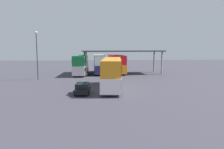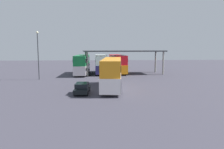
{
  "view_description": "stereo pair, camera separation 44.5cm",
  "coord_description": "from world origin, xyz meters",
  "views": [
    {
      "loc": [
        -1.27,
        -26.8,
        5.72
      ],
      "look_at": [
        1.11,
        2.45,
        2.0
      ],
      "focal_mm": 34.1,
      "sensor_mm": 36.0,
      "label": 1
    },
    {
      "loc": [
        -0.82,
        -26.83,
        5.72
      ],
      "look_at": [
        1.11,
        2.45,
        2.0
      ],
      "focal_mm": 34.1,
      "sensor_mm": 36.0,
      "label": 2
    }
  ],
  "objects": [
    {
      "name": "ground_plane",
      "position": [
        0.0,
        0.0,
        0.0
      ],
      "size": [
        140.0,
        140.0,
        0.0
      ],
      "primitive_type": "plane",
      "color": "#3B3944"
    },
    {
      "name": "double_decker_main",
      "position": [
        1.11,
        2.46,
        2.3
      ],
      "size": [
        3.69,
        11.48,
        4.19
      ],
      "rotation": [
        0.0,
        0.0,
        1.46
      ],
      "color": "white",
      "rests_on": "ground_plane"
    },
    {
      "name": "parked_hatchback",
      "position": [
        -2.82,
        -0.45,
        0.67
      ],
      "size": [
        1.91,
        4.13,
        1.35
      ],
      "rotation": [
        0.0,
        0.0,
        1.51
      ],
      "color": "black",
      "rests_on": "ground_plane"
    },
    {
      "name": "double_decker_near_canopy",
      "position": [
        -4.2,
        18.69,
        2.26
      ],
      "size": [
        2.87,
        10.31,
        4.12
      ],
      "rotation": [
        0.0,
        0.0,
        1.53
      ],
      "color": "silver",
      "rests_on": "ground_plane"
    },
    {
      "name": "double_decker_mid_row",
      "position": [
        -0.17,
        20.31,
        2.21
      ],
      "size": [
        2.61,
        10.29,
        4.02
      ],
      "rotation": [
        0.0,
        0.0,
        1.58
      ],
      "color": "navy",
      "rests_on": "ground_plane"
    },
    {
      "name": "double_decker_far_right",
      "position": [
        3.56,
        20.48,
        2.24
      ],
      "size": [
        3.37,
        10.2,
        4.07
      ],
      "rotation": [
        0.0,
        0.0,
        1.65
      ],
      "color": "orange",
      "rests_on": "ground_plane"
    },
    {
      "name": "depot_canopy",
      "position": [
        4.8,
        18.81,
        4.74
      ],
      "size": [
        17.87,
        7.49,
        5.11
      ],
      "rotation": [
        0.0,
        0.0,
        0.12
      ],
      "color": "#33353A",
      "rests_on": "ground_plane"
    },
    {
      "name": "lamppost_tall",
      "position": [
        -11.43,
        11.85,
        5.33
      ],
      "size": [
        0.44,
        0.44,
        8.57
      ],
      "color": "#33353A",
      "rests_on": "ground_plane"
    }
  ]
}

